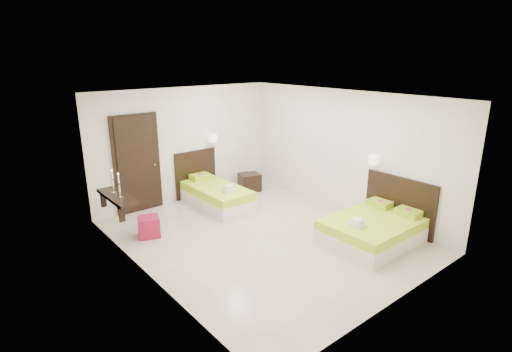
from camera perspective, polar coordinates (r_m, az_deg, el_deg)
floor at (r=7.61m, az=0.86°, el=-8.60°), size 5.50×5.50×0.00m
bed_single at (r=9.06m, az=-5.92°, el=-2.53°), size 1.08×1.80×1.49m
bed_double at (r=7.64m, az=16.59°, el=-7.11°), size 1.72×1.46×1.42m
nightstand at (r=10.01m, az=-0.92°, el=-0.87°), size 0.60×0.56×0.44m
ottoman at (r=7.81m, az=-15.05°, el=-6.99°), size 0.48×0.48×0.38m
door at (r=8.85m, az=-16.59°, el=1.64°), size 1.02×0.15×2.14m
console_shelf at (r=7.64m, az=-19.24°, el=-2.88°), size 0.35×1.20×0.78m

